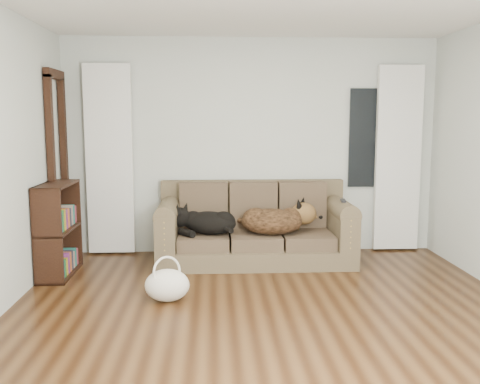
{
  "coord_description": "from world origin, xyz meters",
  "views": [
    {
      "loc": [
        -0.47,
        -4.01,
        1.65
      ],
      "look_at": [
        -0.18,
        1.6,
        0.86
      ],
      "focal_mm": 40.0,
      "sensor_mm": 36.0,
      "label": 1
    }
  ],
  "objects_px": {
    "dog_shepherd": "(275,221)",
    "tote_bag": "(167,284)",
    "sofa": "(255,223)",
    "dog_black_lab": "(206,222)",
    "bookshelf": "(58,228)"
  },
  "relations": [
    {
      "from": "dog_shepherd",
      "to": "tote_bag",
      "type": "bearing_deg",
      "value": 56.42
    },
    {
      "from": "bookshelf",
      "to": "sofa",
      "type": "bearing_deg",
      "value": 18.78
    },
    {
      "from": "sofa",
      "to": "dog_black_lab",
      "type": "bearing_deg",
      "value": -172.81
    },
    {
      "from": "dog_black_lab",
      "to": "tote_bag",
      "type": "relative_size",
      "value": 1.52
    },
    {
      "from": "tote_bag",
      "to": "bookshelf",
      "type": "height_order",
      "value": "bookshelf"
    },
    {
      "from": "dog_shepherd",
      "to": "dog_black_lab",
      "type": "bearing_deg",
      "value": 7.15
    },
    {
      "from": "sofa",
      "to": "dog_shepherd",
      "type": "height_order",
      "value": "sofa"
    },
    {
      "from": "dog_black_lab",
      "to": "bookshelf",
      "type": "xyz_separation_m",
      "value": [
        -1.55,
        -0.35,
        0.02
      ]
    },
    {
      "from": "tote_bag",
      "to": "bookshelf",
      "type": "bearing_deg",
      "value": 143.71
    },
    {
      "from": "dog_shepherd",
      "to": "sofa",
      "type": "bearing_deg",
      "value": -14.62
    },
    {
      "from": "dog_black_lab",
      "to": "dog_shepherd",
      "type": "bearing_deg",
      "value": 23.46
    },
    {
      "from": "dog_shepherd",
      "to": "bookshelf",
      "type": "xyz_separation_m",
      "value": [
        -2.32,
        -0.32,
        0.01
      ]
    },
    {
      "from": "dog_black_lab",
      "to": "bookshelf",
      "type": "bearing_deg",
      "value": -141.64
    },
    {
      "from": "sofa",
      "to": "dog_black_lab",
      "type": "xyz_separation_m",
      "value": [
        -0.55,
        -0.07,
        0.03
      ]
    },
    {
      "from": "dog_shepherd",
      "to": "tote_bag",
      "type": "xyz_separation_m",
      "value": [
        -1.12,
        -1.21,
        -0.33
      ]
    }
  ]
}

